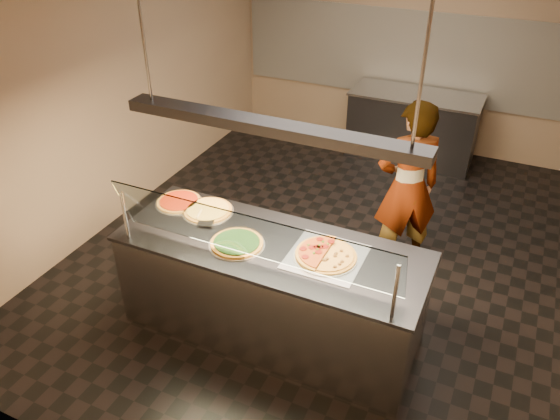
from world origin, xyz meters
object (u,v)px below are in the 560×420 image
at_px(half_pizza_pepperoni, 312,250).
at_px(half_pizza_sausage, 340,258).
at_px(heat_lamp_housing, 270,127).
at_px(pizza_tomato, 179,201).
at_px(prep_table, 412,126).
at_px(pizza_cheese, 208,210).
at_px(pizza_spatula, 202,217).
at_px(worker, 408,187).
at_px(perforated_tray, 326,256).
at_px(serving_counter, 271,289).
at_px(pizza_spinach, 237,243).
at_px(sneeze_guard, 250,237).

distance_m(half_pizza_pepperoni, half_pizza_sausage, 0.23).
bearing_deg(heat_lamp_housing, pizza_tomato, 167.07).
relative_size(half_pizza_sausage, prep_table, 0.27).
height_order(pizza_cheese, pizza_spatula, pizza_spatula).
bearing_deg(worker, perforated_tray, 43.06).
distance_m(perforated_tray, prep_table, 3.91).
bearing_deg(half_pizza_sausage, worker, 82.56).
xyz_separation_m(serving_counter, heat_lamp_housing, (-0.00, 0.00, 1.48)).
relative_size(half_pizza_pepperoni, pizza_tomato, 1.13).
distance_m(pizza_spinach, pizza_tomato, 0.86).
distance_m(prep_table, worker, 2.53).
relative_size(pizza_spatula, prep_table, 0.13).
height_order(sneeze_guard, pizza_spatula, sneeze_guard).
relative_size(sneeze_guard, pizza_spatula, 10.20).
height_order(half_pizza_pepperoni, half_pizza_sausage, half_pizza_pepperoni).
bearing_deg(serving_counter, prep_table, 85.86).
relative_size(pizza_spinach, pizza_tomato, 1.09).
relative_size(serving_counter, sneeze_guard, 1.10).
xyz_separation_m(sneeze_guard, pizza_spatula, (-0.69, 0.43, -0.27)).
bearing_deg(pizza_cheese, prep_table, 74.83).
distance_m(pizza_spinach, pizza_cheese, 0.57).
height_order(perforated_tray, half_pizza_pepperoni, half_pizza_pepperoni).
bearing_deg(perforated_tray, prep_table, 92.58).
distance_m(half_pizza_sausage, pizza_spinach, 0.83).
height_order(serving_counter, sneeze_guard, sneeze_guard).
bearing_deg(pizza_cheese, half_pizza_pepperoni, -9.96).
distance_m(serving_counter, worker, 1.69).
xyz_separation_m(sneeze_guard, heat_lamp_housing, (0.00, 0.34, 0.72)).
relative_size(half_pizza_sausage, pizza_cheese, 1.05).
xyz_separation_m(worker, heat_lamp_housing, (-0.76, -1.45, 1.06)).
xyz_separation_m(pizza_cheese, heat_lamp_housing, (0.72, -0.22, 1.01)).
distance_m(sneeze_guard, half_pizza_sausage, 0.73).
bearing_deg(pizza_spatula, half_pizza_sausage, -2.45).
bearing_deg(half_pizza_sausage, sneeze_guard, -146.98).
bearing_deg(prep_table, sneeze_guard, -93.81).
relative_size(pizza_spinach, pizza_spatula, 2.03).
height_order(half_pizza_pepperoni, heat_lamp_housing, heat_lamp_housing).
height_order(pizza_spinach, prep_table, pizza_spinach).
distance_m(pizza_cheese, pizza_spatula, 0.14).
relative_size(sneeze_guard, pizza_tomato, 5.48).
distance_m(serving_counter, half_pizza_sausage, 0.76).
height_order(pizza_cheese, worker, worker).
relative_size(serving_counter, pizza_spatula, 11.26).
xyz_separation_m(pizza_spinach, pizza_tomato, (-0.78, 0.35, -0.00)).
bearing_deg(worker, prep_table, -113.98).
relative_size(prep_table, worker, 0.97).
distance_m(pizza_spinach, worker, 1.86).
relative_size(pizza_cheese, prep_table, 0.26).
bearing_deg(heat_lamp_housing, pizza_spatula, 173.12).
height_order(half_pizza_pepperoni, pizza_spatula, half_pizza_pepperoni).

